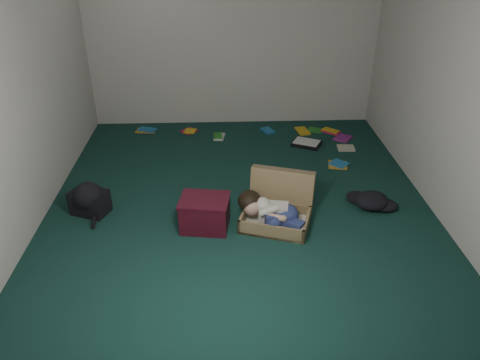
{
  "coord_description": "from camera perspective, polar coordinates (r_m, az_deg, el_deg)",
  "views": [
    {
      "loc": [
        -0.17,
        -4.26,
        2.66
      ],
      "look_at": [
        0.0,
        -0.15,
        0.35
      ],
      "focal_mm": 35.0,
      "sensor_mm": 36.0,
      "label": 1
    }
  ],
  "objects": [
    {
      "name": "floor",
      "position": [
        5.02,
        -0.07,
        -2.64
      ],
      "size": [
        4.5,
        4.5,
        0.0
      ],
      "primitive_type": "plane",
      "color": "#12352E",
      "rests_on": "ground"
    },
    {
      "name": "book_scatter",
      "position": [
        6.52,
        4.7,
        5.27
      ],
      "size": [
        2.99,
        1.38,
        0.02
      ],
      "color": "gold",
      "rests_on": "floor"
    },
    {
      "name": "backpack",
      "position": [
        5.02,
        -17.86,
        -2.48
      ],
      "size": [
        0.55,
        0.5,
        0.27
      ],
      "primitive_type": null,
      "rotation": [
        0.0,
        0.0,
        -0.38
      ],
      "color": "black",
      "rests_on": "floor"
    },
    {
      "name": "suitcase",
      "position": [
        4.69,
        4.68,
        -3.29
      ],
      "size": [
        0.81,
        0.8,
        0.47
      ],
      "rotation": [
        0.0,
        0.0,
        -0.31
      ],
      "color": "olive",
      "rests_on": "floor"
    },
    {
      "name": "wall_back",
      "position": [
        6.65,
        -0.92,
        17.54
      ],
      "size": [
        4.5,
        0.0,
        4.5
      ],
      "primitive_type": "plane",
      "rotation": [
        1.57,
        0.0,
        0.0
      ],
      "color": "silver",
      "rests_on": "ground"
    },
    {
      "name": "paper_tray",
      "position": [
        6.34,
        8.12,
        4.46
      ],
      "size": [
        0.44,
        0.4,
        0.05
      ],
      "rotation": [
        0.0,
        0.0,
        -0.46
      ],
      "color": "black",
      "rests_on": "floor"
    },
    {
      "name": "clothing_pile",
      "position": [
        5.12,
        15.76,
        -2.3
      ],
      "size": [
        0.5,
        0.43,
        0.14
      ],
      "primitive_type": null,
      "rotation": [
        0.0,
        0.0,
        -0.16
      ],
      "color": "black",
      "rests_on": "floor"
    },
    {
      "name": "wall_left",
      "position": [
        4.83,
        -24.96,
        10.26
      ],
      "size": [
        0.0,
        4.5,
        4.5
      ],
      "primitive_type": "plane",
      "rotation": [
        1.57,
        0.0,
        1.57
      ],
      "color": "silver",
      "rests_on": "ground"
    },
    {
      "name": "wall_front",
      "position": [
        2.43,
        2.1,
        -4.74
      ],
      "size": [
        4.5,
        0.0,
        4.5
      ],
      "primitive_type": "plane",
      "rotation": [
        -1.57,
        0.0,
        0.0
      ],
      "color": "silver",
      "rests_on": "ground"
    },
    {
      "name": "maroon_bin",
      "position": [
        4.55,
        -4.31,
        -4.04
      ],
      "size": [
        0.52,
        0.43,
        0.32
      ],
      "rotation": [
        0.0,
        0.0,
        -0.14
      ],
      "color": "#400D1A",
      "rests_on": "floor"
    },
    {
      "name": "person",
      "position": [
        4.54,
        3.74,
        -3.84
      ],
      "size": [
        0.65,
        0.49,
        0.29
      ],
      "rotation": [
        0.0,
        0.0,
        -0.31
      ],
      "color": "beige",
      "rests_on": "suitcase"
    },
    {
      "name": "wall_right",
      "position": [
        4.97,
        24.09,
        10.94
      ],
      "size": [
        0.0,
        4.5,
        4.5
      ],
      "primitive_type": "plane",
      "rotation": [
        1.57,
        0.0,
        -1.57
      ],
      "color": "silver",
      "rests_on": "ground"
    }
  ]
}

